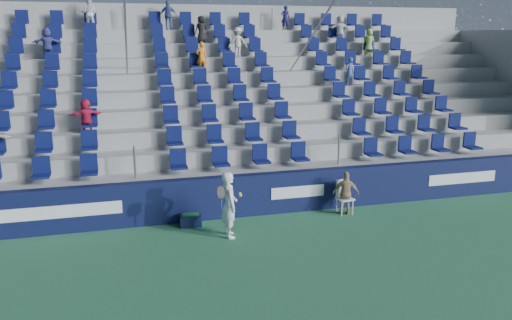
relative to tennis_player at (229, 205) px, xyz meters
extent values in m
plane|color=#317249|center=(0.77, -1.76, -0.86)|extent=(70.00, 70.00, 0.00)
cube|color=#10163C|center=(0.77, 1.39, -0.26)|extent=(24.00, 0.30, 1.20)
cube|color=white|center=(-4.23, 1.23, -0.24)|extent=(3.20, 0.02, 0.34)
cube|color=white|center=(2.27, 1.23, -0.24)|extent=(1.60, 0.02, 0.34)
cube|color=white|center=(7.77, 1.23, -0.24)|extent=(2.40, 0.02, 0.34)
cube|color=#A1A19C|center=(0.77, 1.96, -0.26)|extent=(24.00, 0.85, 1.20)
cube|color=#A1A19C|center=(0.77, 2.81, -0.01)|extent=(24.00, 0.85, 1.70)
cube|color=#A1A19C|center=(0.77, 3.66, 0.24)|extent=(24.00, 0.85, 2.20)
cube|color=#A1A19C|center=(0.77, 4.51, 0.49)|extent=(24.00, 0.85, 2.70)
cube|color=#A1A19C|center=(0.77, 5.36, 0.74)|extent=(24.00, 0.85, 3.20)
cube|color=#A1A19C|center=(0.77, 6.21, 0.99)|extent=(24.00, 0.85, 3.70)
cube|color=#A1A19C|center=(0.77, 7.06, 1.24)|extent=(24.00, 0.85, 4.20)
cube|color=#A1A19C|center=(0.77, 7.91, 1.49)|extent=(24.00, 0.85, 4.70)
cube|color=#A1A19C|center=(0.77, 8.76, 1.74)|extent=(24.00, 0.85, 5.20)
cube|color=#A1A19C|center=(0.77, 9.44, 2.24)|extent=(24.00, 0.50, 6.20)
cube|color=#A1A19C|center=(12.62, 5.36, 1.74)|extent=(0.30, 7.65, 5.20)
cube|color=#0B1346|center=(0.77, 1.96, 0.69)|extent=(16.05, 0.50, 0.70)
cube|color=#0B1346|center=(0.77, 2.81, 1.19)|extent=(16.05, 0.50, 0.70)
cube|color=#0B1346|center=(0.77, 3.66, 1.69)|extent=(16.05, 0.50, 0.70)
cube|color=#0B1346|center=(0.77, 4.51, 2.19)|extent=(16.05, 0.50, 0.70)
cube|color=#0B1346|center=(0.77, 5.36, 2.69)|extent=(16.05, 0.50, 0.70)
cube|color=#0B1346|center=(0.77, 6.21, 3.19)|extent=(16.05, 0.50, 0.70)
cube|color=#0B1346|center=(0.77, 7.06, 3.69)|extent=(16.05, 0.50, 0.70)
cube|color=#0B1346|center=(0.77, 7.91, 4.19)|extent=(16.05, 0.50, 0.70)
cube|color=#0B1346|center=(0.77, 8.76, 4.69)|extent=(16.05, 0.50, 0.70)
cylinder|color=gray|center=(-2.23, 5.36, 3.49)|extent=(0.06, 7.68, 4.55)
cylinder|color=gray|center=(3.77, 5.36, 3.49)|extent=(0.06, 7.68, 4.55)
imported|color=#191848|center=(4.28, 8.71, 4.83)|extent=(0.40, 0.30, 0.97)
imported|color=white|center=(6.37, 7.86, 4.39)|extent=(1.01, 0.32, 1.08)
imported|color=beige|center=(1.86, 7.01, 3.89)|extent=(0.76, 0.51, 1.09)
imported|color=#3D4B87|center=(-0.51, 8.71, 4.90)|extent=(0.69, 0.40, 1.10)
imported|color=red|center=(-3.50, 3.61, 1.85)|extent=(0.98, 0.51, 1.01)
imported|color=#83B448|center=(7.27, 7.01, 3.87)|extent=(0.55, 0.39, 1.05)
imported|color=black|center=(0.63, 7.86, 4.35)|extent=(0.55, 0.42, 1.01)
imported|color=silver|center=(-3.45, 8.71, 4.93)|extent=(0.66, 0.56, 1.18)
imported|color=orange|center=(0.35, 6.16, 3.38)|extent=(0.42, 0.30, 1.07)
imported|color=#3B5483|center=(5.67, 5.31, 2.85)|extent=(0.41, 0.31, 1.01)
imported|color=#41448F|center=(-4.80, 7.01, 3.87)|extent=(1.00, 0.42, 1.05)
imported|color=white|center=(0.00, 0.00, 0.00)|extent=(0.41, 0.63, 1.71)
cylinder|color=navy|center=(-0.25, -0.25, 0.13)|extent=(0.03, 0.03, 0.28)
torus|color=black|center=(-0.25, -0.25, 0.43)|extent=(0.30, 0.17, 0.28)
plane|color=#262626|center=(-0.25, -0.25, 0.43)|extent=(0.30, 0.16, 0.29)
sphere|color=#C7E435|center=(0.25, -0.20, 0.28)|extent=(0.07, 0.07, 0.07)
sphere|color=#C7E435|center=(0.25, -0.14, 0.31)|extent=(0.07, 0.07, 0.07)
cube|color=white|center=(3.55, 0.79, -0.41)|extent=(0.49, 0.49, 0.04)
cube|color=white|center=(3.55, 0.99, -0.15)|extent=(0.43, 0.11, 0.53)
cylinder|color=white|center=(3.38, 0.61, -0.64)|extent=(0.03, 0.03, 0.43)
cylinder|color=white|center=(3.72, 0.61, -0.64)|extent=(0.03, 0.03, 0.43)
cylinder|color=white|center=(3.38, 0.96, -0.64)|extent=(0.03, 0.03, 0.43)
cylinder|color=white|center=(3.72, 0.96, -0.64)|extent=(0.03, 0.03, 0.43)
imported|color=tan|center=(3.55, 0.74, -0.23)|extent=(0.80, 0.54, 1.26)
cube|color=#0F1838|center=(-0.87, 0.99, -0.70)|extent=(0.59, 0.41, 0.31)
cube|color=#1E662D|center=(-0.87, 0.99, -0.63)|extent=(0.48, 0.30, 0.19)
camera|label=1|loc=(-2.42, -11.69, 4.16)|focal=35.00mm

